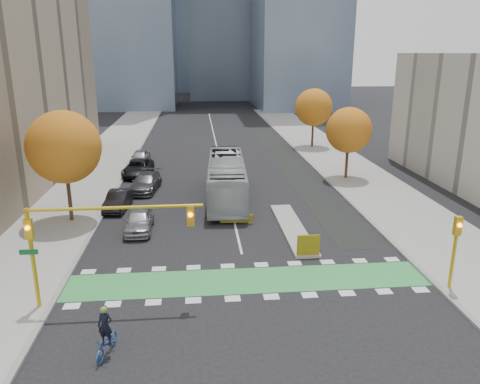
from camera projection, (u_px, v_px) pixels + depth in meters
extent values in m
plane|color=black|center=(251.00, 294.00, 24.33)|extent=(300.00, 300.00, 0.00)
cube|color=gray|center=(77.00, 191.00, 42.18)|extent=(7.00, 120.00, 0.15)
cube|color=gray|center=(367.00, 183.00, 44.58)|extent=(7.00, 120.00, 0.15)
cube|color=gray|center=(117.00, 190.00, 42.49)|extent=(0.30, 120.00, 0.16)
cube|color=gray|center=(332.00, 184.00, 44.27)|extent=(0.30, 120.00, 0.16)
cube|color=green|center=(248.00, 280.00, 25.76)|extent=(20.00, 3.00, 0.01)
cube|color=silver|center=(217.00, 146.00, 62.48)|extent=(0.15, 70.00, 0.01)
cube|color=black|center=(286.00, 162.00, 53.61)|extent=(2.50, 50.00, 0.01)
cube|color=gray|center=(292.00, 228.00, 33.25)|extent=(1.60, 10.00, 0.16)
cube|color=yellow|center=(308.00, 245.00, 28.46)|extent=(1.40, 0.12, 1.30)
cylinder|color=#332114|center=(68.00, 188.00, 33.95)|extent=(0.28, 0.28, 5.25)
sphere|color=#A25114|center=(64.00, 147.00, 33.09)|extent=(5.20, 5.20, 5.20)
cylinder|color=#332114|center=(347.00, 157.00, 45.73)|extent=(0.28, 0.28, 4.55)
sphere|color=#A25114|center=(349.00, 130.00, 44.98)|extent=(4.40, 4.40, 4.40)
cylinder|color=#332114|center=(313.00, 129.00, 60.98)|extent=(0.28, 0.28, 4.90)
sphere|color=#A25114|center=(314.00, 107.00, 60.18)|extent=(4.80, 4.80, 4.80)
cylinder|color=#BF9914|center=(33.00, 260.00, 22.17)|extent=(0.20, 0.20, 5.20)
cylinder|color=#BF9914|center=(115.00, 208.00, 21.81)|extent=(8.20, 0.16, 0.16)
cube|color=#BF9914|center=(29.00, 229.00, 21.71)|extent=(0.35, 0.28, 1.00)
sphere|color=orange|center=(27.00, 228.00, 21.51)|extent=(0.22, 0.22, 0.22)
cube|color=#BF9914|center=(191.00, 216.00, 22.27)|extent=(0.35, 0.28, 1.00)
sphere|color=orange|center=(190.00, 215.00, 22.07)|extent=(0.22, 0.22, 0.22)
cube|color=#0C5926|center=(29.00, 252.00, 21.62)|extent=(0.85, 0.04, 0.25)
cylinder|color=#BF9914|center=(454.00, 255.00, 24.21)|extent=(0.18, 0.18, 4.00)
cube|color=#BF9914|center=(458.00, 226.00, 23.75)|extent=(0.35, 0.28, 1.00)
sphere|color=orange|center=(460.00, 225.00, 23.55)|extent=(0.22, 0.22, 0.22)
imported|color=#214B97|center=(107.00, 344.00, 19.32)|extent=(1.12, 2.04, 1.02)
imported|color=black|center=(105.00, 325.00, 19.07)|extent=(0.71, 0.55, 1.73)
sphere|color=#597F2D|center=(104.00, 310.00, 18.86)|extent=(0.29, 0.29, 0.29)
imported|color=#ADB4B5|center=(226.00, 179.00, 39.54)|extent=(3.70, 13.12, 3.62)
imported|color=#A09FA5|center=(139.00, 220.00, 32.75)|extent=(1.85, 4.58, 1.56)
imported|color=black|center=(118.00, 200.00, 37.34)|extent=(1.96, 4.59, 1.47)
imported|color=#46464B|center=(146.00, 182.00, 42.24)|extent=(2.86, 5.61, 1.56)
imported|color=black|center=(138.00, 168.00, 47.55)|extent=(2.99, 5.77, 1.55)
imported|color=#98979C|center=(140.00, 157.00, 52.29)|extent=(2.19, 4.75, 1.58)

